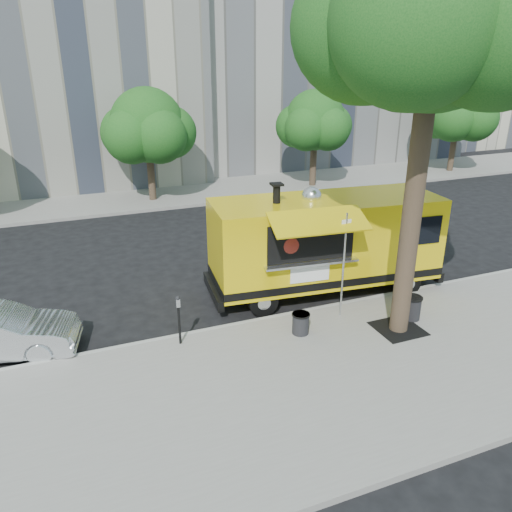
{
  "coord_description": "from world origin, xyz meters",
  "views": [
    {
      "loc": [
        -5.27,
        -12.24,
        6.94
      ],
      "look_at": [
        -0.39,
        0.0,
        1.66
      ],
      "focal_mm": 35.0,
      "sensor_mm": 36.0,
      "label": 1
    }
  ],
  "objects_px": {
    "sign_post": "(344,259)",
    "parking_meter": "(179,314)",
    "street_tree": "(438,1)",
    "far_tree_d": "(458,110)",
    "far_tree_c": "(315,120)",
    "trash_bin_left": "(301,323)",
    "far_tree_b": "(147,125)",
    "food_truck": "(325,242)",
    "trash_bin_right": "(411,307)"
  },
  "relations": [
    {
      "from": "sign_post",
      "to": "parking_meter",
      "type": "relative_size",
      "value": 2.25
    },
    {
      "from": "street_tree",
      "to": "parking_meter",
      "type": "height_order",
      "value": "street_tree"
    },
    {
      "from": "far_tree_d",
      "to": "sign_post",
      "type": "height_order",
      "value": "far_tree_d"
    },
    {
      "from": "sign_post",
      "to": "parking_meter",
      "type": "bearing_deg",
      "value": 177.48
    },
    {
      "from": "far_tree_d",
      "to": "parking_meter",
      "type": "relative_size",
      "value": 4.23
    },
    {
      "from": "far_tree_c",
      "to": "parking_meter",
      "type": "bearing_deg",
      "value": -128.66
    },
    {
      "from": "far_tree_d",
      "to": "trash_bin_left",
      "type": "xyz_separation_m",
      "value": [
        -17.93,
        -14.62,
        -3.43
      ]
    },
    {
      "from": "far_tree_d",
      "to": "parking_meter",
      "type": "xyz_separation_m",
      "value": [
        -21.0,
        -13.95,
        -2.91
      ]
    },
    {
      "from": "far_tree_b",
      "to": "food_truck",
      "type": "relative_size",
      "value": 0.74
    },
    {
      "from": "parking_meter",
      "to": "trash_bin_right",
      "type": "distance_m",
      "value": 6.39
    },
    {
      "from": "far_tree_b",
      "to": "food_truck",
      "type": "xyz_separation_m",
      "value": [
        2.96,
        -12.45,
        -2.15
      ]
    },
    {
      "from": "street_tree",
      "to": "far_tree_b",
      "type": "bearing_deg",
      "value": 103.08
    },
    {
      "from": "far_tree_b",
      "to": "trash_bin_right",
      "type": "distance_m",
      "value": 16.08
    },
    {
      "from": "sign_post",
      "to": "parking_meter",
      "type": "xyz_separation_m",
      "value": [
        -4.55,
        0.2,
        -0.87
      ]
    },
    {
      "from": "far_tree_c",
      "to": "sign_post",
      "type": "relative_size",
      "value": 1.74
    },
    {
      "from": "sign_post",
      "to": "food_truck",
      "type": "relative_size",
      "value": 0.4
    },
    {
      "from": "food_truck",
      "to": "trash_bin_left",
      "type": "height_order",
      "value": "food_truck"
    },
    {
      "from": "far_tree_c",
      "to": "food_truck",
      "type": "xyz_separation_m",
      "value": [
        -6.04,
        -12.15,
        -2.04
      ]
    },
    {
      "from": "far_tree_b",
      "to": "parking_meter",
      "type": "distance_m",
      "value": 14.48
    },
    {
      "from": "street_tree",
      "to": "food_truck",
      "type": "distance_m",
      "value": 7.06
    },
    {
      "from": "far_tree_c",
      "to": "sign_post",
      "type": "xyz_separation_m",
      "value": [
        -6.45,
        -13.95,
        -1.87
      ]
    },
    {
      "from": "far_tree_b",
      "to": "trash_bin_left",
      "type": "bearing_deg",
      "value": -85.86
    },
    {
      "from": "trash_bin_right",
      "to": "parking_meter",
      "type": "bearing_deg",
      "value": 170.16
    },
    {
      "from": "far_tree_d",
      "to": "parking_meter",
      "type": "bearing_deg",
      "value": -146.4
    },
    {
      "from": "street_tree",
      "to": "far_tree_d",
      "type": "distance_m",
      "value": 22.17
    },
    {
      "from": "far_tree_d",
      "to": "parking_meter",
      "type": "distance_m",
      "value": 25.38
    },
    {
      "from": "far_tree_b",
      "to": "street_tree",
      "type": "bearing_deg",
      "value": -76.92
    },
    {
      "from": "far_tree_d",
      "to": "food_truck",
      "type": "distance_m",
      "value": 20.36
    },
    {
      "from": "food_truck",
      "to": "trash_bin_right",
      "type": "distance_m",
      "value": 3.21
    },
    {
      "from": "parking_meter",
      "to": "food_truck",
      "type": "bearing_deg",
      "value": 17.83
    },
    {
      "from": "sign_post",
      "to": "trash_bin_left",
      "type": "relative_size",
      "value": 5.22
    },
    {
      "from": "far_tree_b",
      "to": "trash_bin_left",
      "type": "height_order",
      "value": "far_tree_b"
    },
    {
      "from": "far_tree_c",
      "to": "sign_post",
      "type": "height_order",
      "value": "far_tree_c"
    },
    {
      "from": "far_tree_d",
      "to": "food_truck",
      "type": "relative_size",
      "value": 0.76
    },
    {
      "from": "sign_post",
      "to": "trash_bin_right",
      "type": "xyz_separation_m",
      "value": [
        1.72,
        -0.89,
        -1.35
      ]
    },
    {
      "from": "street_tree",
      "to": "trash_bin_left",
      "type": "xyz_separation_m",
      "value": [
        -2.53,
        0.78,
        -7.55
      ]
    },
    {
      "from": "parking_meter",
      "to": "far_tree_b",
      "type": "bearing_deg",
      "value": 81.9
    },
    {
      "from": "far_tree_c",
      "to": "far_tree_d",
      "type": "bearing_deg",
      "value": 1.15
    },
    {
      "from": "trash_bin_right",
      "to": "far_tree_c",
      "type": "bearing_deg",
      "value": 72.33
    },
    {
      "from": "street_tree",
      "to": "trash_bin_right",
      "type": "xyz_separation_m",
      "value": [
        0.67,
        0.36,
        -7.51
      ]
    },
    {
      "from": "trash_bin_right",
      "to": "trash_bin_left",
      "type": "bearing_deg",
      "value": 172.61
    },
    {
      "from": "far_tree_c",
      "to": "food_truck",
      "type": "relative_size",
      "value": 0.7
    },
    {
      "from": "far_tree_b",
      "to": "far_tree_c",
      "type": "height_order",
      "value": "far_tree_b"
    },
    {
      "from": "street_tree",
      "to": "far_tree_d",
      "type": "bearing_deg",
      "value": 45.0
    },
    {
      "from": "far_tree_c",
      "to": "trash_bin_right",
      "type": "distance_m",
      "value": 15.9
    },
    {
      "from": "street_tree",
      "to": "trash_bin_left",
      "type": "distance_m",
      "value": 8.01
    },
    {
      "from": "parking_meter",
      "to": "far_tree_d",
      "type": "bearing_deg",
      "value": 33.6
    },
    {
      "from": "far_tree_d",
      "to": "food_truck",
      "type": "height_order",
      "value": "far_tree_d"
    },
    {
      "from": "street_tree",
      "to": "sign_post",
      "type": "bearing_deg",
      "value": 130.03
    },
    {
      "from": "far_tree_c",
      "to": "sign_post",
      "type": "distance_m",
      "value": 15.48
    }
  ]
}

